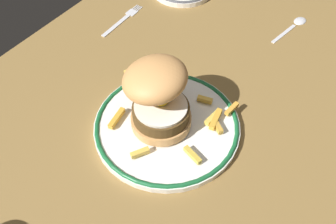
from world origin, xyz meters
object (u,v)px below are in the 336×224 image
dinner_plate (168,125)px  spoon (297,23)px  fork (123,19)px  burger (158,95)px

dinner_plate → spoon: (42.75, -8.29, -0.48)cm
dinner_plate → spoon: bearing=-11.0°
dinner_plate → spoon: 43.55cm
dinner_plate → fork: (21.32, 26.97, -0.66)cm
burger → fork: size_ratio=1.05×
dinner_plate → fork: dinner_plate is taller
fork → burger: bearing=-130.6°
burger → spoon: bearing=-13.5°
dinner_plate → burger: bearing=91.5°
dinner_plate → burger: burger is taller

